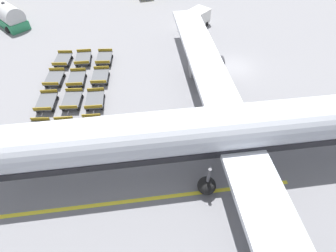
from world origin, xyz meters
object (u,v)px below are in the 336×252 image
baggage_dolly_row_mid_b_col_a (104,58)px  baggage_dolly_row_mid_b_col_c (95,100)px  baggage_dolly_row_mid_a_col_b (77,79)px  baggage_dolly_row_mid_a_col_d (61,131)px  baggage_dolly_row_mid_b_col_b (100,77)px  fuel_tanker_secondary (5,14)px  baggage_dolly_row_near_col_c (47,102)px  baggage_dolly_row_near_col_b (54,78)px  baggage_dolly_row_near_col_a (63,60)px  baggage_dolly_row_mid_a_col_a (83,58)px  service_van (195,19)px  baggage_dolly_row_near_col_d (37,132)px  baggage_dolly_row_mid_a_col_c (72,100)px  baggage_dolly_row_mid_b_col_d (90,128)px  airplane (251,128)px

baggage_dolly_row_mid_b_col_a → baggage_dolly_row_mid_b_col_c: size_ratio=1.00×
baggage_dolly_row_mid_a_col_b → baggage_dolly_row_mid_b_col_c: size_ratio=1.00×
baggage_dolly_row_mid_a_col_d → baggage_dolly_row_mid_b_col_b: size_ratio=1.00×
fuel_tanker_secondary → baggage_dolly_row_near_col_c: bearing=16.4°
baggage_dolly_row_near_col_c → baggage_dolly_row_near_col_b: bearing=169.5°
baggage_dolly_row_near_col_a → baggage_dolly_row_mid_a_col_a: bearing=80.8°
baggage_dolly_row_mid_a_col_a → service_van: bearing=106.7°
baggage_dolly_row_near_col_d → baggage_dolly_row_near_col_a: bearing=168.3°
baggage_dolly_row_mid_a_col_c → baggage_dolly_row_near_col_a: bearing=-174.1°
fuel_tanker_secondary → baggage_dolly_row_mid_a_col_b: (16.76, 8.79, -0.92)m
baggage_dolly_row_mid_b_col_d → baggage_dolly_row_mid_a_col_d: bearing=-98.0°
baggage_dolly_row_near_col_b → baggage_dolly_row_near_col_c: (3.71, -0.69, 0.00)m
baggage_dolly_row_mid_b_col_b → baggage_dolly_row_mid_b_col_d: size_ratio=1.00×
service_van → baggage_dolly_row_mid_b_col_c: (12.40, -14.72, -0.71)m
service_van → baggage_dolly_row_mid_a_col_a: (4.62, -15.38, -0.71)m
fuel_tanker_secondary → baggage_dolly_row_near_col_b: fuel_tanker_secondary is taller
airplane → baggage_dolly_row_mid_b_col_c: size_ratio=13.40×
baggage_dolly_row_near_col_c → baggage_dolly_row_mid_b_col_a: size_ratio=1.00×
baggage_dolly_row_mid_b_col_b → baggage_dolly_row_near_col_a: bearing=-139.2°
baggage_dolly_row_mid_b_col_b → baggage_dolly_row_mid_a_col_c: bearing=-44.3°
baggage_dolly_row_near_col_b → baggage_dolly_row_near_col_d: (7.55, -1.39, 0.00)m
airplane → baggage_dolly_row_near_col_b: (-14.50, -14.77, -2.97)m
baggage_dolly_row_mid_b_col_a → baggage_dolly_row_mid_b_col_d: size_ratio=1.00×
baggage_dolly_row_mid_a_col_a → baggage_dolly_row_mid_a_col_c: size_ratio=1.00×
baggage_dolly_row_mid_b_col_a → baggage_dolly_row_mid_b_col_b: same height
service_van → baggage_dolly_row_mid_b_col_a: 14.03m
baggage_dolly_row_near_col_b → baggage_dolly_row_mid_a_col_a: same height
service_van → baggage_dolly_row_near_col_a: (4.25, -17.67, -0.71)m
airplane → baggage_dolly_row_mid_b_col_a: size_ratio=13.36×
baggage_dolly_row_mid_b_col_a → baggage_dolly_row_near_col_b: bearing=-65.7°
service_van → baggage_dolly_row_near_col_b: bearing=-67.5°
service_van → baggage_dolly_row_near_col_d: service_van is taller
baggage_dolly_row_mid_b_col_a → baggage_dolly_row_mid_b_col_c: bearing=-13.3°
baggage_dolly_row_mid_a_col_b → baggage_dolly_row_mid_b_col_d: 7.68m
baggage_dolly_row_mid_b_col_b → baggage_dolly_row_mid_b_col_d: same height
baggage_dolly_row_mid_a_col_d → baggage_dolly_row_mid_b_col_c: 4.58m
baggage_dolly_row_near_col_d → baggage_dolly_row_mid_a_col_a: (-10.64, 4.58, 0.00)m
baggage_dolly_row_near_col_d → baggage_dolly_row_mid_b_col_b: (-6.55, 6.14, 0.00)m
baggage_dolly_row_near_col_b → baggage_dolly_row_near_col_d: bearing=-10.4°
baggage_dolly_row_mid_a_col_b → baggage_dolly_row_mid_a_col_c: same height
service_van → baggage_dolly_row_near_col_c: 22.40m
baggage_dolly_row_mid_b_col_b → baggage_dolly_row_mid_b_col_c: (3.69, -0.90, 0.00)m
fuel_tanker_secondary → baggage_dolly_row_mid_a_col_a: (12.96, 9.70, -0.92)m
baggage_dolly_row_near_col_b → baggage_dolly_row_mid_a_col_c: size_ratio=1.00×
baggage_dolly_row_mid_b_col_d → baggage_dolly_row_mid_b_col_a: bearing=167.3°
baggage_dolly_row_mid_a_col_b → baggage_dolly_row_mid_a_col_c: bearing=-9.8°
service_van → baggage_dolly_row_near_col_c: service_van is taller
baggage_dolly_row_mid_a_col_b → baggage_dolly_row_mid_b_col_c: bearing=21.5°
baggage_dolly_row_near_col_d → baggage_dolly_row_mid_b_col_d: bearing=80.0°
baggage_dolly_row_near_col_a → baggage_dolly_row_mid_a_col_a: same height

